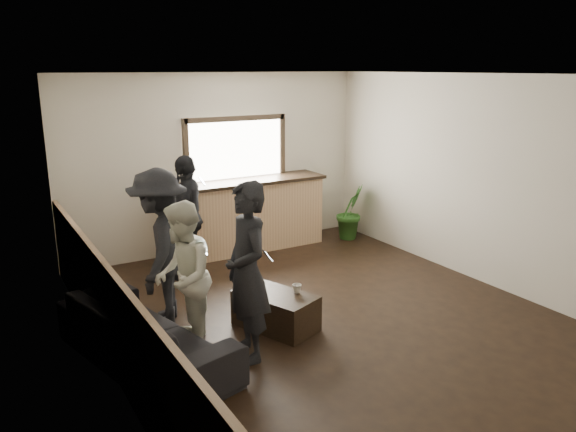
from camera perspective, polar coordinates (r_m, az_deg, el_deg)
ground at (r=6.87m, az=3.40°, el=-9.86°), size 5.00×6.00×0.01m
room_shell at (r=6.03m, az=-2.22°, el=1.39°), size 5.01×6.01×2.80m
bar_counter at (r=9.01m, az=-4.51°, el=0.51°), size 2.70×0.68×2.13m
sofa at (r=5.86m, az=-14.28°, el=-11.47°), size 1.36×2.32×0.64m
coffee_table at (r=6.45m, az=-1.26°, el=-9.57°), size 0.81×1.04×0.41m
cup_a at (r=6.40m, az=-3.10°, el=-7.31°), size 0.15×0.15×0.09m
cup_b at (r=6.37m, az=0.90°, el=-7.38°), size 0.13×0.13×0.10m
potted_plant at (r=9.69m, az=6.36°, el=0.44°), size 0.61×0.54×0.94m
person_a at (r=5.58m, az=-4.19°, el=-5.72°), size 0.52×0.71×1.83m
person_b at (r=5.89m, az=-10.65°, el=-6.12°), size 0.86×0.95×1.58m
person_c at (r=6.52m, az=-12.90°, el=-3.13°), size 1.11×1.34×1.80m
person_d at (r=7.88m, az=-10.13°, el=-0.10°), size 0.92×1.08×1.73m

